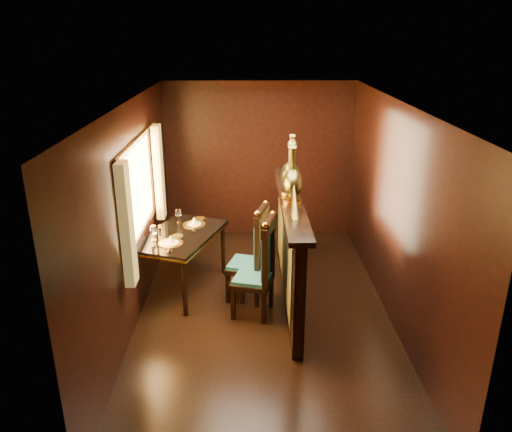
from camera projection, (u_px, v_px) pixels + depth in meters
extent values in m
plane|color=black|center=(264.00, 310.00, 6.13)|extent=(5.00, 5.00, 0.00)
cube|color=black|center=(259.00, 160.00, 8.03)|extent=(3.00, 0.04, 2.50)
cube|color=black|center=(276.00, 345.00, 3.35)|extent=(3.00, 0.04, 2.50)
cube|color=black|center=(132.00, 216.00, 5.67)|extent=(0.04, 5.00, 2.50)
cube|color=black|center=(395.00, 214.00, 5.71)|extent=(0.04, 5.00, 2.50)
cube|color=beige|center=(265.00, 104.00, 5.25)|extent=(3.00, 5.00, 0.04)
cube|color=#FFC672|center=(137.00, 191.00, 5.88)|extent=(0.01, 1.70, 1.05)
cube|color=gold|center=(127.00, 225.00, 4.99)|extent=(0.10, 0.22, 1.30)
cube|color=gold|center=(159.00, 173.00, 6.80)|extent=(0.10, 0.22, 1.30)
cylinder|color=gold|center=(139.00, 137.00, 5.65)|extent=(0.03, 2.20, 0.03)
cube|color=black|center=(289.00, 251.00, 6.19)|extent=(0.12, 2.60, 1.30)
cube|color=#333518|center=(284.00, 248.00, 6.17)|extent=(0.02, 2.20, 0.95)
cube|color=black|center=(291.00, 200.00, 5.95)|extent=(0.26, 2.70, 0.06)
cube|color=black|center=(181.00, 235.00, 6.37)|extent=(1.19, 1.50, 0.04)
cube|color=gold|center=(181.00, 237.00, 6.39)|extent=(1.21, 1.52, 0.02)
cylinder|color=black|center=(136.00, 280.00, 6.09)|extent=(0.06, 0.06, 0.73)
cylinder|color=black|center=(185.00, 289.00, 5.89)|extent=(0.06, 0.06, 0.73)
cylinder|color=black|center=(180.00, 243.00, 7.14)|extent=(0.06, 0.06, 0.73)
cylinder|color=black|center=(223.00, 249.00, 6.94)|extent=(0.06, 0.06, 0.73)
cylinder|color=gold|center=(171.00, 243.00, 6.07)|extent=(0.30, 0.30, 0.01)
cone|color=silver|center=(170.00, 239.00, 6.06)|extent=(0.11, 0.11, 0.10)
cylinder|color=gold|center=(194.00, 224.00, 6.66)|extent=(0.30, 0.30, 0.01)
cone|color=silver|center=(194.00, 221.00, 6.64)|extent=(0.11, 0.11, 0.10)
cylinder|color=silver|center=(160.00, 229.00, 6.42)|extent=(0.03, 0.03, 0.06)
cylinder|color=silver|center=(159.00, 228.00, 6.48)|extent=(0.03, 0.03, 0.06)
cube|color=black|center=(253.00, 281.00, 5.92)|extent=(0.55, 0.55, 0.06)
cube|color=#165665|center=(253.00, 278.00, 5.90)|extent=(0.50, 0.50, 0.05)
cube|color=#165665|center=(269.00, 254.00, 5.74)|extent=(0.13, 0.35, 0.58)
cube|color=black|center=(233.00, 304.00, 5.87)|extent=(0.05, 0.05, 0.40)
cube|color=black|center=(264.00, 308.00, 5.78)|extent=(0.05, 0.05, 0.40)
cube|color=black|center=(242.00, 289.00, 6.21)|extent=(0.05, 0.05, 0.40)
cube|color=black|center=(271.00, 293.00, 6.12)|extent=(0.05, 0.05, 0.40)
sphere|color=gold|center=(265.00, 225.00, 5.41)|extent=(0.07, 0.07, 0.07)
sphere|color=gold|center=(273.00, 214.00, 5.75)|extent=(0.07, 0.07, 0.07)
cube|color=black|center=(246.00, 267.00, 6.27)|extent=(0.56, 0.56, 0.06)
cube|color=#165665|center=(246.00, 264.00, 6.25)|extent=(0.50, 0.50, 0.05)
cube|color=#165665|center=(261.00, 241.00, 6.09)|extent=(0.13, 0.35, 0.58)
cube|color=black|center=(228.00, 288.00, 6.23)|extent=(0.05, 0.05, 0.40)
cube|color=black|center=(257.00, 292.00, 6.14)|extent=(0.05, 0.05, 0.40)
cube|color=black|center=(237.00, 275.00, 6.57)|extent=(0.05, 0.05, 0.40)
cube|color=black|center=(264.00, 279.00, 6.47)|extent=(0.05, 0.05, 0.40)
sphere|color=gold|center=(257.00, 213.00, 5.77)|extent=(0.07, 0.07, 0.07)
sphere|color=gold|center=(266.00, 203.00, 6.10)|extent=(0.07, 0.07, 0.07)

